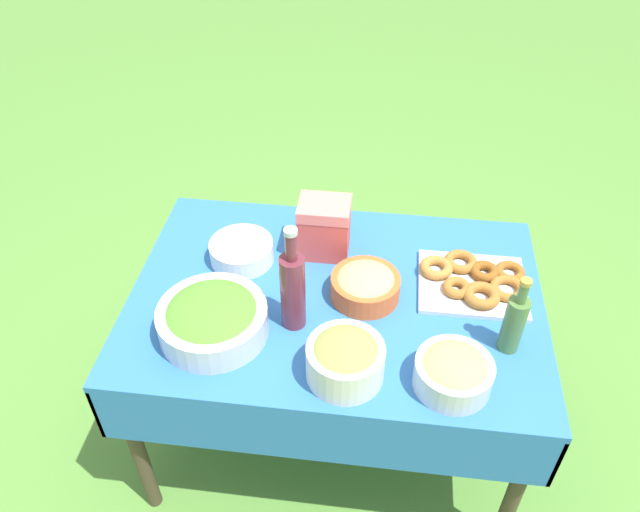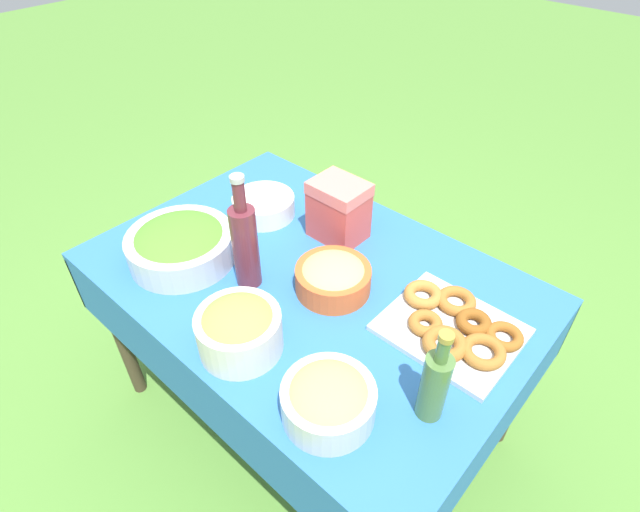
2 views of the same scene
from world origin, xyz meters
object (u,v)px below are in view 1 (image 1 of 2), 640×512
Objects in this scene: donut_platter at (474,281)px; wine_bottle at (293,288)px; pasta_bowl at (365,285)px; olive_oil_bottle at (514,322)px; plate_stack at (242,251)px; olive_bowl at (345,359)px; cooler_box at (324,228)px; bread_bowl at (454,372)px; salad_bowl at (213,318)px.

wine_bottle is (-0.56, -0.23, 0.12)m from donut_platter.
olive_oil_bottle reaches higher than pasta_bowl.
olive_bowl is at bearing -48.79° from plate_stack.
plate_stack is 0.37m from wine_bottle.
olive_oil_bottle reaches higher than plate_stack.
plate_stack is 0.59× the size of wine_bottle.
wine_bottle reaches higher than pasta_bowl.
olive_oil_bottle is 1.33× the size of cooler_box.
bread_bowl is at bearing -50.63° from pasta_bowl.
pasta_bowl is 0.45m from plate_stack.
cooler_box reaches higher than plate_stack.
wine_bottle reaches higher than olive_oil_bottle.
cooler_box is at bearing 147.97° from olive_oil_bottle.
salad_bowl is 1.51× the size of olive_bowl.
plate_stack is (0.01, 0.34, -0.02)m from salad_bowl.
cooler_box is (0.29, 0.42, 0.04)m from salad_bowl.
salad_bowl is 1.62× the size of cooler_box.
olive_bowl is (-0.03, -0.33, 0.02)m from pasta_bowl.
salad_bowl reaches higher than pasta_bowl.
donut_platter is at bearing 47.27° from olive_bowl.
donut_platter is 0.28m from olive_oil_bottle.
bread_bowl is (0.26, -0.32, 0.01)m from pasta_bowl.
olive_bowl reaches higher than salad_bowl.
bread_bowl is (-0.09, -0.41, 0.03)m from donut_platter.
cooler_box reaches higher than olive_bowl.
wine_bottle is (0.23, 0.07, 0.09)m from salad_bowl.
wine_bottle is 1.68× the size of bread_bowl.
salad_bowl is at bearing -159.09° from donut_platter.
wine_bottle reaches higher than bread_bowl.
donut_platter is 1.71× the size of bread_bowl.
olive_bowl is at bearing -15.63° from salad_bowl.
salad_bowl is 1.22× the size of olive_oil_bottle.
olive_oil_bottle is at bearing 3.24° from salad_bowl.
pasta_bowl is at bearing -165.49° from donut_platter.
plate_stack is at bearing 131.21° from olive_bowl.
wine_bottle reaches higher than olive_bowl.
bread_bowl is at bearing -136.77° from olive_oil_bottle.
pasta_bowl is 0.36m from donut_platter.
pasta_bowl is at bearing 84.00° from olive_bowl.
wine_bottle is 1.66× the size of olive_bowl.
pasta_bowl is 1.02× the size of bread_bowl.
olive_oil_bottle is (0.44, -0.16, 0.06)m from pasta_bowl.
donut_platter is (0.35, 0.09, -0.03)m from pasta_bowl.
donut_platter is at bearing 14.51° from pasta_bowl.
bread_bowl is at bearing -32.85° from plate_stack.
donut_platter is at bearing 20.91° from salad_bowl.
bread_bowl is 1.07× the size of cooler_box.
cooler_box is (0.27, 0.08, 0.07)m from plate_stack.
cooler_box reaches higher than salad_bowl.
salad_bowl is 0.88m from olive_oil_bottle.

